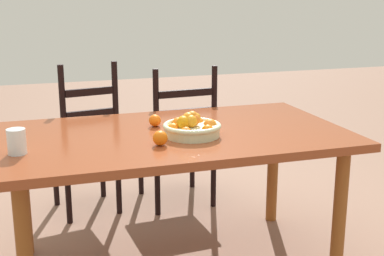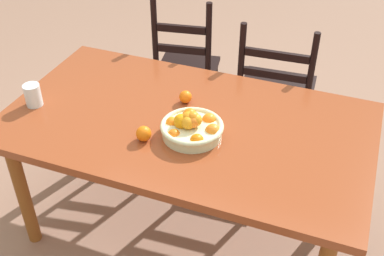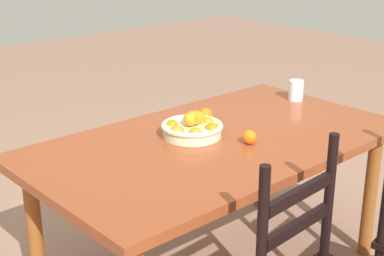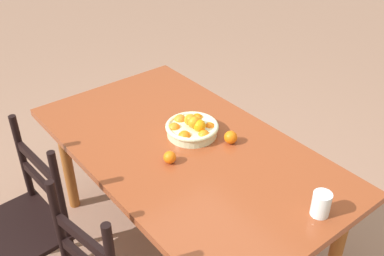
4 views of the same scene
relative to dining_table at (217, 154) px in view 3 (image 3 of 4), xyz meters
name	(u,v)px [view 3 (image 3 of 4)]	position (x,y,z in m)	size (l,w,h in m)	color
dining_table	(217,154)	(0.00, 0.00, 0.00)	(1.70, 0.97, 0.72)	brown
fruit_bowl	(192,127)	(0.06, -0.09, 0.12)	(0.28, 0.28, 0.12)	beige
orange_loose_0	(206,115)	(-0.12, -0.20, 0.11)	(0.07, 0.07, 0.07)	orange
orange_loose_1	(249,137)	(-0.06, 0.14, 0.11)	(0.06, 0.06, 0.06)	orange
drinking_glass	(296,90)	(-0.73, -0.14, 0.13)	(0.08, 0.08, 0.11)	silver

